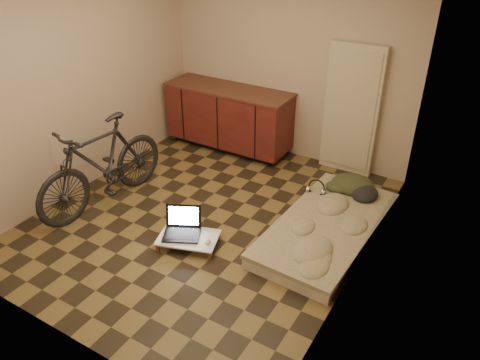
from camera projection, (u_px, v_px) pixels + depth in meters
The scene contains 10 objects.
room_shell at pixel (202, 112), 4.71m from camera, with size 3.50×4.00×2.60m.
cabinets at pixel (229, 118), 6.73m from camera, with size 1.84×0.62×0.91m.
appliance_panel at pixel (352, 110), 5.95m from camera, with size 0.70×0.10×1.70m, color beige.
bicycle at pixel (101, 160), 5.35m from camera, with size 0.53×1.80×1.17m, color black.
futon at pixel (327, 228), 5.06m from camera, with size 1.04×2.01×0.17m.
clothing_pile at pixel (356, 182), 5.52m from camera, with size 0.55×0.46×0.22m, color #303720, non-canonical shape.
headphones at pixel (316, 187), 5.49m from camera, with size 0.23×0.21×0.15m, color black, non-canonical shape.
lap_desk at pixel (188, 238), 4.90m from camera, with size 0.71×0.57×0.10m.
laptop at pixel (182, 228), 4.93m from camera, with size 0.49×0.47×0.26m.
mouse at pixel (207, 241), 4.80m from camera, with size 0.06×0.10×0.03m, color silver.
Camera 1 is at (2.60, -3.59, 3.09)m, focal length 35.00 mm.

